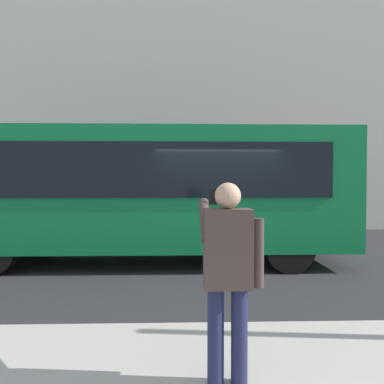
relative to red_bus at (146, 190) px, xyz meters
name	(u,v)px	position (x,y,z in m)	size (l,w,h in m)	color
ground_plane	(216,268)	(-1.55, 0.63, -1.68)	(60.00, 60.00, 0.00)	#2B2B2D
building_facade_far	(200,77)	(-1.56, -6.16, 4.30)	(28.00, 1.55, 12.00)	beige
red_bus	(146,190)	(0.00, 0.00, 0.00)	(9.05, 2.54, 3.08)	#0F7238
pedestrian_photographer	(228,267)	(-1.20, 5.52, -0.54)	(0.53, 0.52, 1.70)	#1E2347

